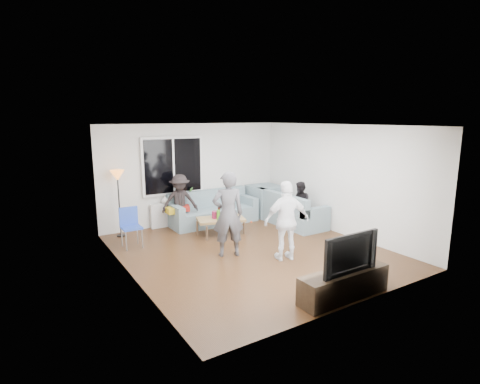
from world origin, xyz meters
TOP-DOWN VIEW (x-y plane):
  - floor at (0.00, 0.00)m, footprint 5.00×5.50m
  - ceiling at (0.00, 0.00)m, footprint 5.00×5.50m
  - wall_back at (0.00, 2.77)m, footprint 5.00×0.04m
  - wall_front at (0.00, -2.77)m, footprint 5.00×0.04m
  - wall_left at (-2.52, 0.00)m, footprint 0.04×5.50m
  - wall_right at (2.52, 0.00)m, footprint 0.04×5.50m
  - window_frame at (-0.60, 2.69)m, footprint 1.62×0.06m
  - window_glass at (-0.60, 2.65)m, footprint 1.50×0.02m
  - window_mullion at (-0.60, 2.64)m, footprint 0.05×0.03m
  - radiator at (-0.60, 2.65)m, footprint 1.30×0.12m
  - potted_plant at (-0.19, 2.62)m, footprint 0.20×0.17m
  - vase at (-0.87, 2.62)m, footprint 0.19×0.19m
  - sofa_back_section at (0.32, 2.27)m, footprint 2.30×0.85m
  - sofa_right_section at (2.02, 1.15)m, footprint 2.00×0.85m
  - sofa_corner at (1.99, 2.27)m, footprint 0.85×0.85m
  - cushion_yellow at (-0.78, 2.25)m, footprint 0.38×0.33m
  - cushion_red at (-0.54, 2.33)m, footprint 0.43×0.39m
  - coffee_table at (0.02, 1.33)m, footprint 1.22×0.88m
  - pitcher at (-0.09, 1.40)m, footprint 0.17×0.17m
  - side_chair at (-2.05, 1.54)m, footprint 0.40×0.40m
  - floor_lamp at (-2.05, 2.46)m, footprint 0.32×0.32m
  - player_left at (-0.54, 0.03)m, footprint 0.73×0.60m
  - player_right at (0.32, -0.76)m, footprint 0.99×0.61m
  - spectator_right at (2.02, 0.81)m, footprint 0.60×0.68m
  - spectator_back at (-0.60, 2.30)m, footprint 0.99×0.73m
  - tv_console at (0.06, -2.50)m, footprint 1.60×0.40m
  - television at (0.06, -2.50)m, footprint 1.08×0.14m
  - bottle_d at (0.28, 1.29)m, footprint 0.07×0.07m
  - bottle_b at (-0.09, 1.26)m, footprint 0.08×0.08m
  - bottle_c at (0.08, 1.53)m, footprint 0.07×0.07m

SIDE VIEW (x-z plane):
  - floor at x=0.00m, z-range -0.04..0.00m
  - coffee_table at x=0.02m, z-range 0.00..0.40m
  - tv_console at x=0.06m, z-range 0.00..0.44m
  - radiator at x=-0.60m, z-range 0.00..0.62m
  - sofa_back_section at x=0.32m, z-range 0.00..0.85m
  - sofa_right_section at x=2.02m, z-range 0.00..0.85m
  - sofa_corner at x=1.99m, z-range 0.00..0.85m
  - side_chair at x=-2.05m, z-range 0.00..0.86m
  - pitcher at x=-0.09m, z-range 0.40..0.57m
  - bottle_d at x=0.28m, z-range 0.40..0.61m
  - cushion_yellow at x=-0.78m, z-range 0.44..0.58m
  - cushion_red at x=-0.54m, z-range 0.45..0.57m
  - bottle_c at x=0.08m, z-range 0.40..0.62m
  - bottle_b at x=-0.09m, z-range 0.40..0.63m
  - spectator_right at x=2.02m, z-range 0.00..1.17m
  - spectator_back at x=-0.60m, z-range 0.00..1.38m
  - vase at x=-0.87m, z-range 0.62..0.81m
  - television at x=0.06m, z-range 0.44..1.06m
  - floor_lamp at x=-2.05m, z-range 0.00..1.56m
  - player_right at x=0.32m, z-range 0.00..1.57m
  - potted_plant at x=-0.19m, z-range 0.62..0.97m
  - player_left at x=-0.54m, z-range 0.00..1.73m
  - wall_back at x=0.00m, z-range 0.00..2.60m
  - wall_front at x=0.00m, z-range 0.00..2.60m
  - wall_left at x=-2.52m, z-range 0.00..2.60m
  - wall_right at x=2.52m, z-range 0.00..2.60m
  - window_frame at x=-0.60m, z-range 0.81..2.29m
  - window_glass at x=-0.60m, z-range 0.88..2.23m
  - window_mullion at x=-0.60m, z-range 0.88..2.23m
  - ceiling at x=0.00m, z-range 2.60..2.64m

